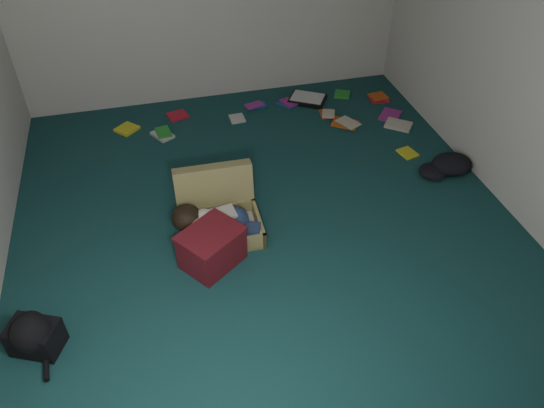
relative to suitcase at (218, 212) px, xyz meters
name	(u,v)px	position (x,y,z in m)	size (l,w,h in m)	color
floor	(267,225)	(0.38, -0.10, -0.14)	(4.50, 4.50, 0.00)	#164041
wall_front	(428,377)	(0.38, -2.35, 1.16)	(4.50, 4.50, 0.00)	silver
wall_right	(534,46)	(2.38, -0.10, 1.16)	(4.50, 4.50, 0.00)	silver
suitcase	(218,212)	(0.00, 0.00, 0.00)	(0.64, 0.62, 0.46)	#9E9357
person	(216,222)	(-0.05, -0.16, 0.04)	(0.68, 0.33, 0.29)	beige
maroon_bin	(212,248)	(-0.12, -0.39, 0.01)	(0.55, 0.53, 0.30)	maroon
backpack	(35,336)	(-1.32, -0.86, -0.02)	(0.38, 0.31, 0.23)	black
clothing_pile	(446,172)	(2.08, 0.12, -0.07)	(0.41, 0.34, 0.13)	black
paper_tray	(307,99)	(1.30, 1.76, -0.11)	(0.47, 0.44, 0.05)	black
book_scatter	(295,117)	(1.07, 1.45, -0.13)	(2.96, 1.50, 0.02)	yellow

